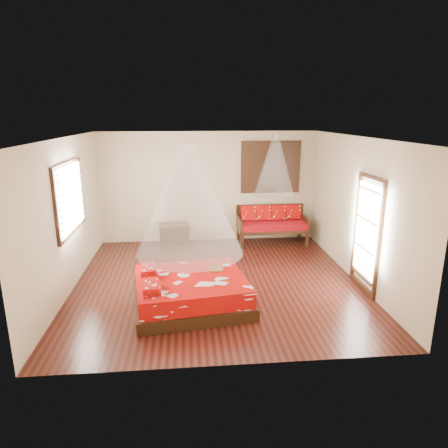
{
  "coord_description": "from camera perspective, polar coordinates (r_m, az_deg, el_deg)",
  "views": [
    {
      "loc": [
        -0.54,
        -7.31,
        3.2
      ],
      "look_at": [
        0.16,
        0.1,
        1.15
      ],
      "focal_mm": 32.0,
      "sensor_mm": 36.0,
      "label": 1
    }
  ],
  "objects": [
    {
      "name": "mosquito_net_daybed",
      "position": [
        9.87,
        7.27,
        8.3
      ],
      "size": [
        0.98,
        0.98,
        1.5
      ],
      "primitive_type": "cone",
      "color": "white",
      "rests_on": "ceiling"
    },
    {
      "name": "storage_chest",
      "position": [
        10.19,
        -7.12,
        -1.45
      ],
      "size": [
        0.82,
        0.63,
        0.53
      ],
      "rotation": [
        0.0,
        0.0,
        0.1
      ],
      "color": "black",
      "rests_on": "floor"
    },
    {
      "name": "shutter_panel",
      "position": [
        10.33,
        6.69,
        8.07
      ],
      "size": [
        1.52,
        0.06,
        1.32
      ],
      "color": "black",
      "rests_on": "wall_back"
    },
    {
      "name": "daybed",
      "position": [
        10.28,
        6.84,
        0.18
      ],
      "size": [
        1.77,
        0.79,
        0.94
      ],
      "color": "black",
      "rests_on": "floor"
    },
    {
      "name": "room",
      "position": [
        7.55,
        -1.11,
        1.6
      ],
      "size": [
        5.54,
        5.54,
        2.84
      ],
      "color": "black",
      "rests_on": "ground"
    },
    {
      "name": "wine_tray",
      "position": [
        7.19,
        -1.23,
        -6.14
      ],
      "size": [
        0.27,
        0.27,
        0.22
      ],
      "rotation": [
        0.0,
        0.0,
        0.07
      ],
      "color": "brown",
      "rests_on": "bed"
    },
    {
      "name": "glazed_door",
      "position": [
        7.76,
        19.71,
        -1.47
      ],
      "size": [
        0.08,
        1.02,
        2.16
      ],
      "color": "black",
      "rests_on": "floor"
    },
    {
      "name": "window_left",
      "position": [
        7.96,
        -21.12,
        3.49
      ],
      "size": [
        0.1,
        1.74,
        1.34
      ],
      "color": "black",
      "rests_on": "wall_left"
    },
    {
      "name": "bed",
      "position": [
        7.02,
        -4.84,
        -9.52
      ],
      "size": [
        2.16,
        2.01,
        0.63
      ],
      "rotation": [
        0.0,
        0.0,
        0.14
      ],
      "color": "black",
      "rests_on": "floor"
    },
    {
      "name": "mosquito_net_main",
      "position": [
        6.51,
        -5.02,
        3.37
      ],
      "size": [
        1.78,
        1.78,
        1.8
      ],
      "primitive_type": "cone",
      "color": "white",
      "rests_on": "ceiling"
    }
  ]
}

